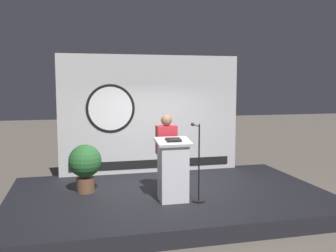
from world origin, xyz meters
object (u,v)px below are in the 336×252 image
at_px(podium, 173,170).
at_px(microphone_stand, 198,174).
at_px(potted_plant, 85,164).
at_px(speaker_person, 166,154).

relative_size(podium, microphone_stand, 0.82).
bearing_deg(potted_plant, microphone_stand, -27.84).
height_order(speaker_person, potted_plant, speaker_person).
xyz_separation_m(speaker_person, potted_plant, (-1.58, 0.51, -0.23)).
distance_m(speaker_person, microphone_stand, 0.80).
distance_m(microphone_stand, potted_plant, 2.32).
bearing_deg(podium, potted_plant, 148.09).
bearing_deg(microphone_stand, podium, 168.60).
bearing_deg(podium, speaker_person, 91.52).
xyz_separation_m(microphone_stand, potted_plant, (-2.05, 1.08, 0.07)).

